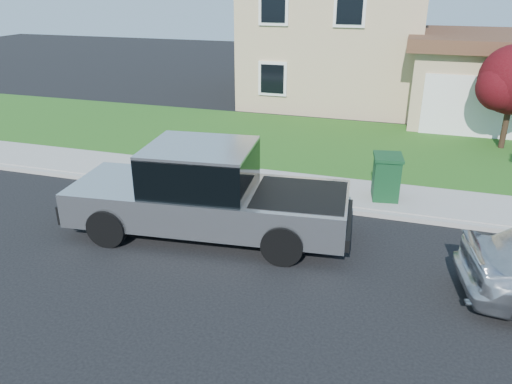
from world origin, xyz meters
The scene contains 8 objects.
ground centered at (0.00, 0.00, 0.00)m, with size 80.00×80.00×0.00m, color black.
curb centered at (1.00, 2.90, 0.06)m, with size 40.00×0.20×0.12m, color gray.
sidewalk centered at (1.00, 4.00, 0.07)m, with size 40.00×2.00×0.15m, color gray.
lawn centered at (1.00, 8.50, 0.05)m, with size 40.00×7.00×0.10m, color #184814.
house centered at (1.31, 16.38, 3.17)m, with size 14.00×11.30×6.85m.
pickup_truck centered at (-0.53, 0.77, 1.02)m, with size 6.84×2.90×2.18m.
woman centered at (-2.14, 2.21, 0.87)m, with size 0.72×0.61×1.83m.
trash_bin centered at (3.38, 3.85, 0.76)m, with size 0.86×0.95×1.21m.
Camera 1 is at (3.75, -9.12, 5.61)m, focal length 35.00 mm.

